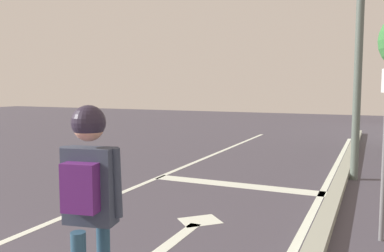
# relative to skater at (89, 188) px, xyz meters

# --- Properties ---
(lane_line_center) EXTENTS (0.12, 20.00, 0.01)m
(lane_line_center) POSITION_rel_skater_xyz_m (-2.26, 3.83, -1.19)
(lane_line_center) COLOR silver
(lane_line_center) RESTS_ON ground
(lane_line_curbside) EXTENTS (0.12, 20.00, 0.01)m
(lane_line_curbside) POSITION_rel_skater_xyz_m (1.11, 3.83, -1.19)
(lane_line_curbside) COLOR silver
(lane_line_curbside) RESTS_ON ground
(stop_bar) EXTENTS (3.53, 0.40, 0.01)m
(stop_bar) POSITION_rel_skater_xyz_m (-0.50, 5.15, -1.19)
(stop_bar) COLOR silver
(stop_bar) RESTS_ON ground
(lane_arrow_stem) EXTENTS (0.16, 1.40, 0.01)m
(lane_arrow_stem) POSITION_rel_skater_xyz_m (-0.32, 2.02, -1.19)
(lane_arrow_stem) COLOR silver
(lane_arrow_stem) RESTS_ON ground
(lane_arrow_head) EXTENTS (0.71, 0.71, 0.01)m
(lane_arrow_head) POSITION_rel_skater_xyz_m (-0.32, 2.87, -1.19)
(lane_arrow_head) COLOR silver
(lane_arrow_head) RESTS_ON ground
(curb_strip) EXTENTS (0.24, 24.00, 0.14)m
(curb_strip) POSITION_rel_skater_xyz_m (1.36, 3.83, -1.12)
(curb_strip) COLOR #9DA190
(curb_strip) RESTS_ON ground
(skater) EXTENTS (0.47, 0.64, 1.74)m
(skater) POSITION_rel_skater_xyz_m (0.00, 0.00, 0.00)
(skater) COLOR #294C66
(skater) RESTS_ON skateboard
(traffic_signal_mast) EXTENTS (3.86, 0.34, 5.18)m
(traffic_signal_mast) POSITION_rel_skater_xyz_m (0.49, 6.65, 2.52)
(traffic_signal_mast) COLOR #58655C
(traffic_signal_mast) RESTS_ON ground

